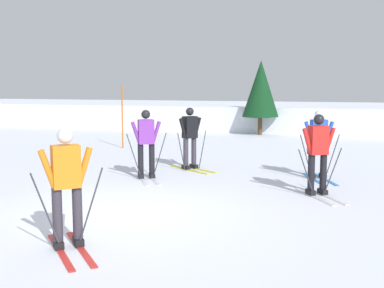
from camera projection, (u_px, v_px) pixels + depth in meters
ground_plane at (126, 213)px, 8.55m from camera, size 120.00×120.00×0.00m
far_snow_ridge at (281, 115)px, 27.16m from camera, size 80.00×9.62×1.27m
skier_black at (190, 136)px, 12.96m from camera, size 1.54×1.19×1.71m
skier_blue at (318, 142)px, 11.63m from camera, size 0.98×1.62×1.71m
skier_red at (318, 152)px, 9.83m from camera, size 1.17×1.55×1.71m
skier_purple at (146, 142)px, 11.62m from camera, size 1.20×1.54×1.71m
skier_orange at (67, 184)px, 6.59m from camera, size 1.38×1.40×1.71m
trail_marker_pole at (122, 116)px, 17.45m from camera, size 0.05×0.05×2.38m
conifer_far_left at (261, 89)px, 22.09m from camera, size 1.71×1.71×3.50m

